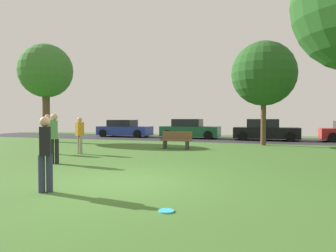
{
  "coord_description": "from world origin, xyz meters",
  "views": [
    {
      "loc": [
        3.52,
        -6.93,
        1.63
      ],
      "look_at": [
        0.0,
        3.45,
        1.32
      ],
      "focal_mm": 33.06,
      "sensor_mm": 36.0,
      "label": 1
    }
  ],
  "objects_px": {
    "oak_tree_center": "(264,74)",
    "parked_car_black": "(266,131)",
    "person_bystander": "(80,134)",
    "person_walking": "(48,132)",
    "person_thrower": "(45,151)",
    "birch_tree_lone": "(46,71)",
    "person_catcher": "(54,136)",
    "frisbee_disc": "(166,211)",
    "parked_car_green": "(190,129)",
    "parked_car_blue": "(124,129)",
    "park_bench": "(176,140)"
  },
  "relations": [
    {
      "from": "frisbee_disc",
      "to": "parked_car_green",
      "type": "xyz_separation_m",
      "value": [
        -4.38,
        18.21,
        0.67
      ]
    },
    {
      "from": "person_catcher",
      "to": "person_bystander",
      "type": "distance_m",
      "value": 2.86
    },
    {
      "from": "frisbee_disc",
      "to": "parked_car_black",
      "type": "height_order",
      "value": "parked_car_black"
    },
    {
      "from": "birch_tree_lone",
      "to": "parked_car_blue",
      "type": "xyz_separation_m",
      "value": [
        2.63,
        6.26,
        -4.03
      ]
    },
    {
      "from": "person_bystander",
      "to": "parked_car_blue",
      "type": "xyz_separation_m",
      "value": [
        -3.63,
        11.53,
        -0.25
      ]
    },
    {
      "from": "oak_tree_center",
      "to": "parked_car_black",
      "type": "xyz_separation_m",
      "value": [
        0.04,
        4.07,
        -3.47
      ]
    },
    {
      "from": "birch_tree_lone",
      "to": "person_walking",
      "type": "height_order",
      "value": "birch_tree_lone"
    },
    {
      "from": "frisbee_disc",
      "to": "person_thrower",
      "type": "bearing_deg",
      "value": 171.15
    },
    {
      "from": "frisbee_disc",
      "to": "parked_car_black",
      "type": "relative_size",
      "value": 0.06
    },
    {
      "from": "parked_car_blue",
      "to": "parked_car_green",
      "type": "height_order",
      "value": "parked_car_green"
    },
    {
      "from": "oak_tree_center",
      "to": "birch_tree_lone",
      "type": "relative_size",
      "value": 0.93
    },
    {
      "from": "person_thrower",
      "to": "person_catcher",
      "type": "bearing_deg",
      "value": -0.0
    },
    {
      "from": "person_bystander",
      "to": "parked_car_green",
      "type": "relative_size",
      "value": 0.36
    },
    {
      "from": "oak_tree_center",
      "to": "parked_car_black",
      "type": "relative_size",
      "value": 1.36
    },
    {
      "from": "person_bystander",
      "to": "birch_tree_lone",
      "type": "bearing_deg",
      "value": 72.07
    },
    {
      "from": "parked_car_green",
      "to": "oak_tree_center",
      "type": "bearing_deg",
      "value": -38.05
    },
    {
      "from": "person_catcher",
      "to": "person_walking",
      "type": "distance_m",
      "value": 3.27
    },
    {
      "from": "person_thrower",
      "to": "park_bench",
      "type": "distance_m",
      "value": 9.8
    },
    {
      "from": "birch_tree_lone",
      "to": "frisbee_disc",
      "type": "height_order",
      "value": "birch_tree_lone"
    },
    {
      "from": "birch_tree_lone",
      "to": "frisbee_disc",
      "type": "bearing_deg",
      "value": -43.41
    },
    {
      "from": "person_thrower",
      "to": "person_walking",
      "type": "xyz_separation_m",
      "value": [
        -4.85,
        5.86,
        0.07
      ]
    },
    {
      "from": "person_bystander",
      "to": "person_walking",
      "type": "bearing_deg",
      "value": 126.95
    },
    {
      "from": "oak_tree_center",
      "to": "person_bystander",
      "type": "xyz_separation_m",
      "value": [
        -7.58,
        -7.16,
        -3.26
      ]
    },
    {
      "from": "frisbee_disc",
      "to": "parked_car_blue",
      "type": "relative_size",
      "value": 0.06
    },
    {
      "from": "person_walking",
      "to": "frisbee_disc",
      "type": "xyz_separation_m",
      "value": [
        7.78,
        -6.31,
        -0.97
      ]
    },
    {
      "from": "parked_car_blue",
      "to": "parked_car_green",
      "type": "bearing_deg",
      "value": 0.01
    },
    {
      "from": "birch_tree_lone",
      "to": "person_catcher",
      "type": "xyz_separation_m",
      "value": [
        7.11,
        -8.0,
        -3.7
      ]
    },
    {
      "from": "person_catcher",
      "to": "parked_car_green",
      "type": "bearing_deg",
      "value": 138.86
    },
    {
      "from": "person_walking",
      "to": "park_bench",
      "type": "relative_size",
      "value": 1.1
    },
    {
      "from": "birch_tree_lone",
      "to": "person_catcher",
      "type": "height_order",
      "value": "birch_tree_lone"
    },
    {
      "from": "parked_car_green",
      "to": "parked_car_black",
      "type": "relative_size",
      "value": 1.01
    },
    {
      "from": "birch_tree_lone",
      "to": "parked_car_green",
      "type": "distance_m",
      "value": 11.11
    },
    {
      "from": "parked_car_blue",
      "to": "park_bench",
      "type": "height_order",
      "value": "parked_car_blue"
    },
    {
      "from": "oak_tree_center",
      "to": "person_walking",
      "type": "relative_size",
      "value": 3.43
    },
    {
      "from": "birch_tree_lone",
      "to": "parked_car_black",
      "type": "xyz_separation_m",
      "value": [
        13.89,
        5.96,
        -4.0
      ]
    },
    {
      "from": "person_walking",
      "to": "frisbee_disc",
      "type": "bearing_deg",
      "value": -101.78
    },
    {
      "from": "person_thrower",
      "to": "person_bystander",
      "type": "xyz_separation_m",
      "value": [
        -3.44,
        6.23,
        -0.01
      ]
    },
    {
      "from": "parked_car_green",
      "to": "park_bench",
      "type": "relative_size",
      "value": 2.81
    },
    {
      "from": "person_thrower",
      "to": "parked_car_black",
      "type": "xyz_separation_m",
      "value": [
        4.18,
        17.46,
        -0.23
      ]
    },
    {
      "from": "parked_car_black",
      "to": "parked_car_blue",
      "type": "bearing_deg",
      "value": 178.48
    },
    {
      "from": "parked_car_black",
      "to": "person_thrower",
      "type": "bearing_deg",
      "value": -103.48
    },
    {
      "from": "birch_tree_lone",
      "to": "person_catcher",
      "type": "distance_m",
      "value": 11.33
    },
    {
      "from": "person_thrower",
      "to": "person_bystander",
      "type": "height_order",
      "value": "person_thrower"
    },
    {
      "from": "person_thrower",
      "to": "parked_car_black",
      "type": "relative_size",
      "value": 0.37
    },
    {
      "from": "person_walking",
      "to": "park_bench",
      "type": "xyz_separation_m",
      "value": [
        4.8,
        3.93,
        -0.52
      ]
    },
    {
      "from": "person_catcher",
      "to": "birch_tree_lone",
      "type": "bearing_deg",
      "value": -174.91
    },
    {
      "from": "oak_tree_center",
      "to": "birch_tree_lone",
      "type": "bearing_deg",
      "value": -172.23
    },
    {
      "from": "birch_tree_lone",
      "to": "person_walking",
      "type": "bearing_deg",
      "value": -49.3
    },
    {
      "from": "person_catcher",
      "to": "parked_car_green",
      "type": "xyz_separation_m",
      "value": [
        1.15,
        14.26,
        -0.3
      ]
    },
    {
      "from": "person_bystander",
      "to": "parked_car_green",
      "type": "distance_m",
      "value": 11.7
    }
  ]
}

